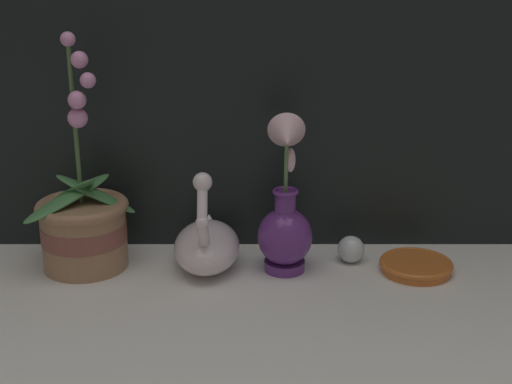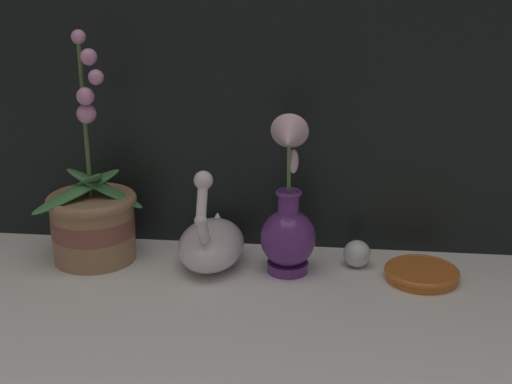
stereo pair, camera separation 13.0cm
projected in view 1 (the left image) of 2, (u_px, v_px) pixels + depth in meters
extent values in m
plane|color=silver|center=(260.00, 293.00, 1.24)|extent=(2.80, 2.80, 0.00)
cylinder|color=#9E7556|center=(88.00, 234.00, 1.33)|extent=(0.16, 0.16, 0.13)
cylinder|color=brown|center=(88.00, 231.00, 1.33)|extent=(0.16, 0.16, 0.04)
torus|color=#9E7556|center=(86.00, 206.00, 1.31)|extent=(0.17, 0.17, 0.02)
cylinder|color=#4C6B3D|center=(79.00, 124.00, 1.26)|extent=(0.01, 0.01, 0.30)
ellipsoid|color=#427F47|center=(100.00, 194.00, 1.31)|extent=(0.15, 0.06, 0.09)
ellipsoid|color=#427F47|center=(77.00, 191.00, 1.33)|extent=(0.14, 0.15, 0.09)
ellipsoid|color=#427F47|center=(72.00, 198.00, 1.29)|extent=(0.16, 0.16, 0.06)
sphere|color=#DB8EC6|center=(72.00, 39.00, 1.22)|extent=(0.03, 0.03, 0.03)
sphere|color=#DB8EC6|center=(84.00, 60.00, 1.22)|extent=(0.03, 0.03, 0.03)
sphere|color=#DB8EC6|center=(92.00, 80.00, 1.22)|extent=(0.03, 0.03, 0.03)
sphere|color=#DB8EC6|center=(81.00, 100.00, 1.22)|extent=(0.03, 0.03, 0.03)
sphere|color=#DB8EC6|center=(82.00, 118.00, 1.24)|extent=(0.04, 0.04, 0.04)
ellipsoid|color=white|center=(211.00, 247.00, 1.33)|extent=(0.12, 0.19, 0.08)
cone|color=white|center=(213.00, 227.00, 1.40)|extent=(0.06, 0.08, 0.07)
cylinder|color=white|center=(207.00, 235.00, 1.25)|extent=(0.02, 0.06, 0.07)
sphere|color=white|center=(206.00, 223.00, 1.21)|extent=(0.02, 0.02, 0.02)
cylinder|color=white|center=(206.00, 202.00, 1.22)|extent=(0.02, 0.05, 0.07)
sphere|color=white|center=(207.00, 182.00, 1.23)|extent=(0.03, 0.03, 0.03)
cylinder|color=#602D7F|center=(288.00, 265.00, 1.33)|extent=(0.08, 0.08, 0.02)
ellipsoid|color=#602D7F|center=(289.00, 237.00, 1.31)|extent=(0.10, 0.10, 0.11)
cylinder|color=#602D7F|center=(289.00, 202.00, 1.29)|extent=(0.04, 0.04, 0.04)
torus|color=#602D7F|center=(289.00, 192.00, 1.29)|extent=(0.05, 0.05, 0.01)
cylinder|color=#567A47|center=(290.00, 168.00, 1.26)|extent=(0.01, 0.02, 0.10)
cone|color=beige|center=(291.00, 137.00, 1.23)|extent=(0.07, 0.06, 0.08)
ellipsoid|color=beige|center=(295.00, 160.00, 1.26)|extent=(0.02, 0.02, 0.04)
sphere|color=silver|center=(355.00, 249.00, 1.36)|extent=(0.05, 0.05, 0.05)
cylinder|color=#C66628|center=(420.00, 267.00, 1.32)|extent=(0.13, 0.13, 0.02)
torus|color=#C66628|center=(420.00, 264.00, 1.32)|extent=(0.14, 0.14, 0.01)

